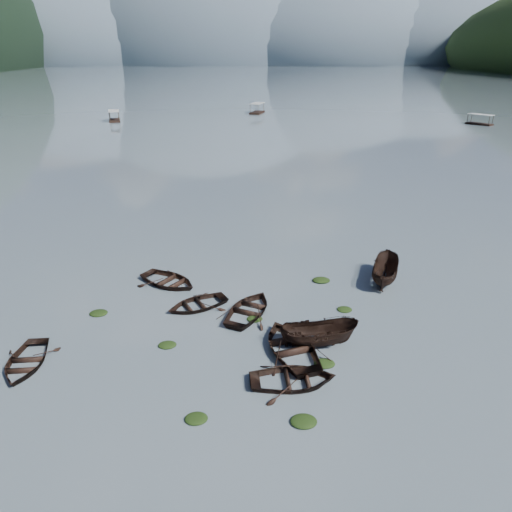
{
  "coord_description": "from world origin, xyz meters",
  "views": [
    {
      "loc": [
        -1.04,
        -16.86,
        14.8
      ],
      "look_at": [
        0.0,
        12.0,
        2.0
      ],
      "focal_mm": 32.0,
      "sensor_mm": 36.0,
      "label": 1
    }
  ],
  "objects_px": {
    "rowboat_0": "(26,365)",
    "pontoon_centre": "(257,113)",
    "rowboat_3": "(291,351)",
    "pontoon_left": "(115,121)"
  },
  "relations": [
    {
      "from": "rowboat_0",
      "to": "pontoon_centre",
      "type": "distance_m",
      "value": 111.42
    },
    {
      "from": "rowboat_0",
      "to": "pontoon_left",
      "type": "height_order",
      "value": "pontoon_left"
    },
    {
      "from": "rowboat_3",
      "to": "pontoon_left",
      "type": "xyz_separation_m",
      "value": [
        -32.78,
        94.76,
        0.0
      ]
    },
    {
      "from": "rowboat_0",
      "to": "rowboat_3",
      "type": "bearing_deg",
      "value": -0.41
    },
    {
      "from": "rowboat_0",
      "to": "pontoon_left",
      "type": "relative_size",
      "value": 0.65
    },
    {
      "from": "rowboat_3",
      "to": "pontoon_centre",
      "type": "relative_size",
      "value": 0.75
    },
    {
      "from": "rowboat_0",
      "to": "rowboat_3",
      "type": "xyz_separation_m",
      "value": [
        13.93,
        0.67,
        0.0
      ]
    },
    {
      "from": "rowboat_3",
      "to": "pontoon_centre",
      "type": "distance_m",
      "value": 109.59
    },
    {
      "from": "rowboat_3",
      "to": "pontoon_left",
      "type": "distance_m",
      "value": 100.27
    },
    {
      "from": "pontoon_left",
      "to": "rowboat_0",
      "type": "bearing_deg",
      "value": -92.41
    }
  ]
}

